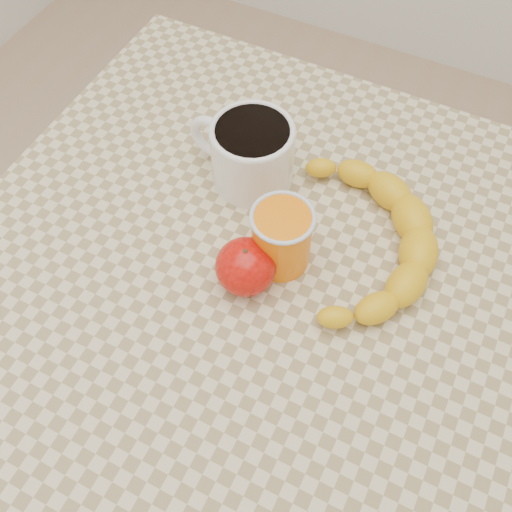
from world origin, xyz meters
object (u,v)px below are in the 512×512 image
at_px(apple, 246,267).
at_px(banana, 365,238).
at_px(table, 256,296).
at_px(orange_juice_glass, 281,237).
at_px(coffee_mug, 250,151).

distance_m(apple, banana, 0.16).
bearing_deg(table, orange_juice_glass, 42.46).
relative_size(orange_juice_glass, apple, 1.13).
xyz_separation_m(coffee_mug, orange_juice_glass, (0.10, -0.11, -0.00)).
bearing_deg(table, apple, -90.34).
relative_size(coffee_mug, orange_juice_glass, 1.75).
relative_size(table, orange_juice_glass, 8.51).
xyz_separation_m(table, orange_juice_glass, (0.02, 0.02, 0.13)).
bearing_deg(apple, orange_juice_glass, 64.09).
height_order(table, orange_juice_glass, orange_juice_glass).
bearing_deg(banana, orange_juice_glass, -163.13).
bearing_deg(apple, banana, 43.91).
bearing_deg(banana, coffee_mug, 149.30).
height_order(table, banana, banana).
distance_m(orange_juice_glass, banana, 0.11).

